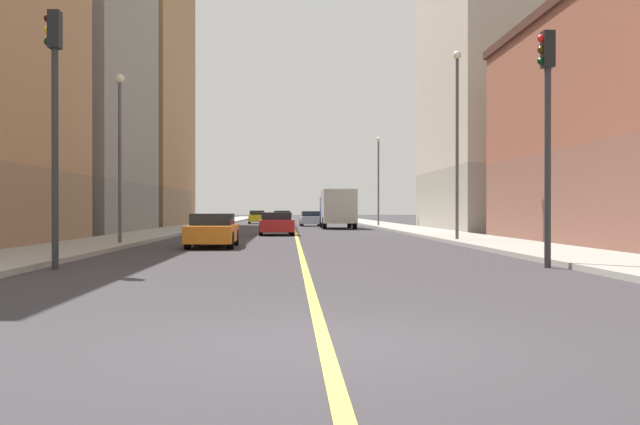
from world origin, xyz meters
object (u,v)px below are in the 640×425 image
object	(u,v)px
traffic_light_right_near	(54,103)
car_silver	(311,219)
street_lamp_left_near	(457,127)
building_right_midblock	(65,83)
car_yellow	(257,217)
building_right_distant	(132,88)
traffic_light_left_near	(547,114)
street_lamp_right_near	(120,139)
car_red	(276,224)
box_truck	(338,208)
street_lamp_left_far	(378,172)
car_teal	(282,218)
building_left_mid	(500,69)
car_orange	(213,230)

from	to	relation	value
traffic_light_right_near	car_silver	bearing A→B (deg)	80.83
street_lamp_left_near	building_right_midblock	bearing A→B (deg)	147.37
traffic_light_right_near	car_yellow	bearing A→B (deg)	87.74
traffic_light_right_near	building_right_distant	bearing A→B (deg)	99.85
traffic_light_left_near	car_silver	distance (m)	46.75
street_lamp_right_near	car_silver	bearing A→B (deg)	76.52
street_lamp_right_near	car_red	xyz separation A→B (m)	(5.87, 12.71, -3.54)
street_lamp_left_near	box_truck	distance (m)	24.24
traffic_light_right_near	street_lamp_left_far	size ratio (longest dim) A/B	0.85
traffic_light_left_near	car_teal	size ratio (longest dim) A/B	1.38
building_right_distant	car_red	xyz separation A→B (m)	(12.98, -22.78, -11.38)
building_left_mid	building_right_distant	size ratio (longest dim) A/B	0.93
building_right_midblock	street_lamp_left_near	xyz separation A→B (m)	(21.10, -13.51, -4.10)
box_truck	street_lamp_right_near	bearing A→B (deg)	-111.06
building_right_midblock	building_right_distant	bearing A→B (deg)	90.00
building_left_mid	building_right_distant	world-z (taller)	building_right_distant
building_right_midblock	street_lamp_right_near	size ratio (longest dim) A/B	2.78
box_truck	car_orange	bearing A→B (deg)	-103.48
street_lamp_right_near	car_silver	world-z (taller)	street_lamp_right_near
street_lamp_left_near	street_lamp_left_far	xyz separation A→B (m)	(0.00, 28.49, -0.51)
car_orange	car_teal	bearing A→B (deg)	87.03
traffic_light_right_near	box_truck	bearing A→B (deg)	76.17
building_left_mid	traffic_light_right_near	size ratio (longest dim) A/B	3.59
box_truck	car_red	bearing A→B (deg)	-107.50
traffic_light_left_near	box_truck	distance (m)	37.97
building_right_distant	street_lamp_left_near	xyz separation A→B (m)	(21.10, -32.46, -6.95)
street_lamp_left_near	car_yellow	xyz separation A→B (m)	(-10.72, 43.74, -4.42)
car_red	car_silver	bearing A→B (deg)	83.43
traffic_light_left_near	car_silver	world-z (taller)	traffic_light_left_near
building_right_midblock	street_lamp_right_near	xyz separation A→B (m)	(7.10, -16.55, -4.99)
street_lamp_left_near	car_teal	bearing A→B (deg)	101.61
street_lamp_left_far	box_truck	world-z (taller)	street_lamp_left_far
car_red	box_truck	world-z (taller)	box_truck
street_lamp_right_near	box_truck	size ratio (longest dim) A/B	0.90
street_lamp_left_near	street_lamp_right_near	xyz separation A→B (m)	(-13.99, -3.04, -0.89)
building_right_distant	traffic_light_right_near	bearing A→B (deg)	-80.15
building_left_mid	traffic_light_right_near	xyz separation A→B (m)	(-20.11, -32.06, -7.14)
building_left_mid	street_lamp_left_near	world-z (taller)	building_left_mid
car_orange	box_truck	size ratio (longest dim) A/B	0.63
building_left_mid	street_lamp_left_far	distance (m)	14.32
street_lamp_left_near	car_orange	bearing A→B (deg)	-159.63
traffic_light_right_near	street_lamp_left_far	xyz separation A→B (m)	(13.01, 42.60, 0.56)
building_left_mid	traffic_light_left_near	world-z (taller)	building_left_mid
car_silver	building_left_mid	bearing A→B (deg)	-48.72
street_lamp_left_far	car_silver	bearing A→B (deg)	145.25
building_left_mid	car_red	size ratio (longest dim) A/B	5.12
traffic_light_left_near	car_yellow	distance (m)	58.74
traffic_light_right_near	car_orange	size ratio (longest dim) A/B	1.35
building_right_distant	car_orange	distance (m)	39.53
street_lamp_left_near	car_red	world-z (taller)	street_lamp_left_near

